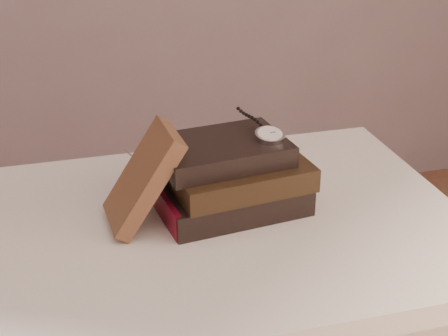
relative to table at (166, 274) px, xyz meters
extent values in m
cube|color=silver|center=(0.00, 0.00, 0.07)|extent=(1.00, 0.60, 0.04)
cube|color=white|center=(0.00, 0.00, 0.01)|extent=(0.88, 0.49, 0.08)
cylinder|color=white|center=(0.45, 0.25, -0.30)|extent=(0.05, 0.05, 0.71)
cube|color=black|center=(0.12, 0.04, 0.11)|extent=(0.26, 0.19, 0.05)
cube|color=beige|center=(0.12, 0.04, 0.11)|extent=(0.25, 0.18, 0.04)
cube|color=gold|center=(0.00, 0.05, 0.11)|extent=(0.01, 0.01, 0.05)
cube|color=maroon|center=(0.01, 0.02, 0.11)|extent=(0.03, 0.15, 0.05)
cube|color=black|center=(0.13, 0.03, 0.16)|extent=(0.24, 0.18, 0.04)
cube|color=beige|center=(0.14, 0.03, 0.16)|extent=(0.23, 0.17, 0.03)
cube|color=gold|center=(0.02, 0.04, 0.16)|extent=(0.01, 0.01, 0.04)
cube|color=black|center=(0.11, 0.04, 0.19)|extent=(0.23, 0.17, 0.04)
cube|color=beige|center=(0.11, 0.04, 0.19)|extent=(0.22, 0.16, 0.03)
cube|color=gold|center=(0.01, 0.05, 0.19)|extent=(0.01, 0.01, 0.04)
cube|color=#482A1B|center=(-0.03, 0.02, 0.17)|extent=(0.13, 0.12, 0.16)
cylinder|color=silver|center=(0.19, 0.03, 0.22)|extent=(0.06, 0.06, 0.02)
cylinder|color=white|center=(0.19, 0.03, 0.22)|extent=(0.05, 0.05, 0.01)
torus|color=silver|center=(0.19, 0.03, 0.22)|extent=(0.05, 0.05, 0.01)
cylinder|color=silver|center=(0.18, 0.06, 0.22)|extent=(0.01, 0.01, 0.01)
cube|color=black|center=(0.19, 0.03, 0.22)|extent=(0.00, 0.01, 0.00)
cube|color=black|center=(0.19, 0.03, 0.22)|extent=(0.01, 0.00, 0.00)
sphere|color=black|center=(0.18, 0.07, 0.22)|extent=(0.01, 0.01, 0.01)
sphere|color=black|center=(0.18, 0.08, 0.23)|extent=(0.01, 0.01, 0.01)
sphere|color=black|center=(0.18, 0.09, 0.23)|extent=(0.01, 0.01, 0.01)
sphere|color=black|center=(0.18, 0.10, 0.23)|extent=(0.01, 0.01, 0.01)
sphere|color=black|center=(0.18, 0.11, 0.23)|extent=(0.01, 0.01, 0.01)
sphere|color=black|center=(0.17, 0.12, 0.22)|extent=(0.01, 0.01, 0.01)
sphere|color=black|center=(0.17, 0.13, 0.22)|extent=(0.01, 0.01, 0.01)
sphere|color=black|center=(0.17, 0.14, 0.22)|extent=(0.01, 0.01, 0.01)
sphere|color=black|center=(0.17, 0.15, 0.22)|extent=(0.01, 0.01, 0.01)
torus|color=silver|center=(0.00, 0.10, 0.16)|extent=(0.05, 0.02, 0.05)
torus|color=silver|center=(0.05, 0.10, 0.16)|extent=(0.05, 0.02, 0.05)
cylinder|color=silver|center=(0.03, 0.10, 0.16)|extent=(0.01, 0.00, 0.00)
cylinder|color=silver|center=(-0.03, 0.15, 0.16)|extent=(0.02, 0.11, 0.03)
cylinder|color=silver|center=(0.07, 0.16, 0.16)|extent=(0.02, 0.11, 0.03)
camera|label=1|loc=(-0.16, -0.93, 0.66)|focal=53.96mm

